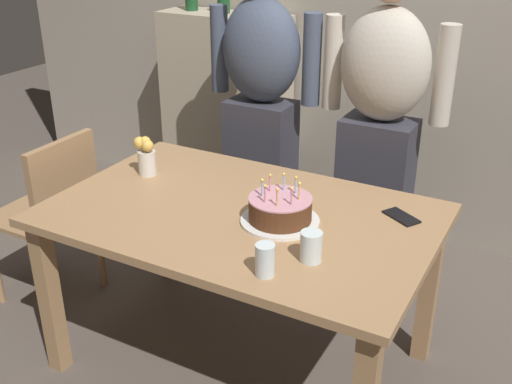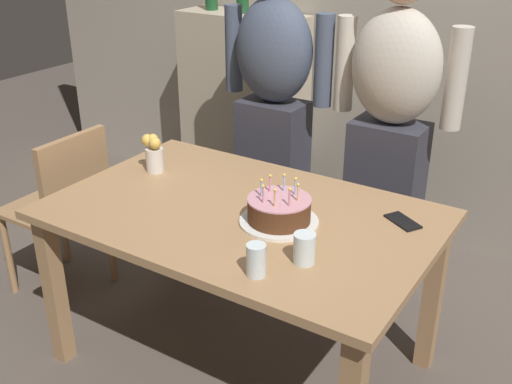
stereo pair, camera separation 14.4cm
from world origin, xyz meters
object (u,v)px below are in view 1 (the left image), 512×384
object	(u,v)px
cell_phone	(401,217)
flower_vase	(146,155)
person_man_bearded	(261,110)
water_glass_near	(311,247)
dining_chair	(53,208)
water_glass_far	(265,260)
person_woman_cardigan	(379,129)
birthday_cake	(280,211)

from	to	relation	value
cell_phone	flower_vase	bearing A→B (deg)	-141.94
cell_phone	person_man_bearded	size ratio (longest dim) A/B	0.09
water_glass_near	dining_chair	bearing A→B (deg)	172.44
cell_phone	person_man_bearded	xyz separation A→B (m)	(-0.92, 0.57, 0.13)
water_glass_near	water_glass_far	size ratio (longest dim) A/B	0.96
flower_vase	person_woman_cardigan	bearing A→B (deg)	40.32
cell_phone	water_glass_far	bearing A→B (deg)	-82.94
water_glass_near	cell_phone	world-z (taller)	water_glass_near
flower_vase	person_woman_cardigan	xyz separation A→B (m)	(0.83, 0.70, 0.04)
water_glass_near	water_glass_far	distance (m)	0.18
water_glass_near	water_glass_far	xyz separation A→B (m)	(-0.09, -0.15, 0.00)
water_glass_far	flower_vase	xyz separation A→B (m)	(-0.84, 0.47, 0.04)
water_glass_far	dining_chair	world-z (taller)	dining_chair
person_woman_cardigan	dining_chair	xyz separation A→B (m)	(-1.31, -0.84, -0.36)
birthday_cake	dining_chair	bearing A→B (deg)	-179.58
birthday_cake	dining_chair	world-z (taller)	birthday_cake
person_woman_cardigan	dining_chair	size ratio (longest dim) A/B	1.90
cell_phone	person_woman_cardigan	xyz separation A→B (m)	(-0.29, 0.57, 0.13)
water_glass_far	person_man_bearded	world-z (taller)	person_man_bearded
water_glass_near	cell_phone	size ratio (longest dim) A/B	0.74
water_glass_near	cell_phone	bearing A→B (deg)	68.40
water_glass_near	cell_phone	distance (m)	0.49
birthday_cake	water_glass_far	xyz separation A→B (m)	(0.12, -0.35, 0.01)
person_man_bearded	dining_chair	distance (m)	1.13
person_man_bearded	person_woman_cardigan	distance (m)	0.63
person_woman_cardigan	water_glass_far	bearing A→B (deg)	90.68
water_glass_far	person_woman_cardigan	distance (m)	1.18
person_man_bearded	cell_phone	bearing A→B (deg)	148.04
flower_vase	dining_chair	world-z (taller)	flower_vase
birthday_cake	person_man_bearded	xyz separation A→B (m)	(-0.52, 0.83, 0.08)
birthday_cake	cell_phone	xyz separation A→B (m)	(0.39, 0.26, -0.04)
water_glass_near	flower_vase	world-z (taller)	flower_vase
water_glass_far	dining_chair	size ratio (longest dim) A/B	0.13
water_glass_far	person_woman_cardigan	size ratio (longest dim) A/B	0.07
water_glass_near	person_man_bearded	distance (m)	1.27
person_woman_cardigan	person_man_bearded	bearing A→B (deg)	0.00
cell_phone	person_woman_cardigan	size ratio (longest dim) A/B	0.09
cell_phone	person_man_bearded	world-z (taller)	person_man_bearded
flower_vase	birthday_cake	bearing A→B (deg)	-9.84
water_glass_near	person_woman_cardigan	bearing A→B (deg)	96.02
cell_phone	person_woman_cardigan	bearing A→B (deg)	148.02
water_glass_far	person_woman_cardigan	bearing A→B (deg)	90.68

